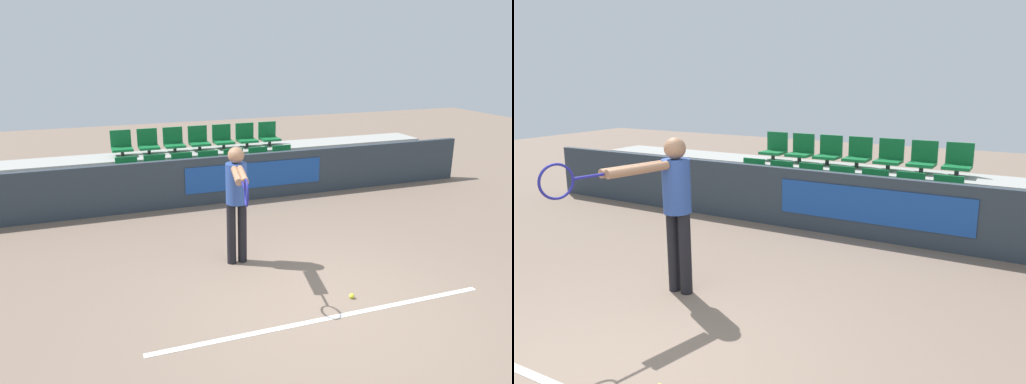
% 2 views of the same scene
% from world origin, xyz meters
% --- Properties ---
extents(ground_plane, '(30.00, 30.00, 0.00)m').
position_xyz_m(ground_plane, '(0.00, 0.00, 0.00)').
color(ground_plane, '#7A6656').
extents(barrier_wall, '(11.36, 0.14, 0.95)m').
position_xyz_m(barrier_wall, '(0.01, 4.35, 0.47)').
color(barrier_wall, '#2D3842').
rests_on(barrier_wall, ground).
extents(bleacher_tier_front, '(10.96, 0.89, 0.39)m').
position_xyz_m(bleacher_tier_front, '(0.00, 4.88, 0.20)').
color(bleacher_tier_front, '#9E9E99').
rests_on(bleacher_tier_front, ground).
extents(bleacher_tier_middle, '(10.96, 0.89, 0.78)m').
position_xyz_m(bleacher_tier_middle, '(0.00, 5.76, 0.39)').
color(bleacher_tier_middle, '#9E9E99').
rests_on(bleacher_tier_middle, ground).
extents(stadium_chair_0, '(0.43, 0.40, 0.52)m').
position_xyz_m(stadium_chair_0, '(-1.67, 4.99, 0.61)').
color(stadium_chair_0, '#333333').
rests_on(stadium_chair_0, bleacher_tier_front).
extents(stadium_chair_1, '(0.43, 0.40, 0.52)m').
position_xyz_m(stadium_chair_1, '(-1.11, 4.99, 0.61)').
color(stadium_chair_1, '#333333').
rests_on(stadium_chair_1, bleacher_tier_front).
extents(stadium_chair_2, '(0.43, 0.40, 0.52)m').
position_xyz_m(stadium_chair_2, '(-0.56, 4.99, 0.61)').
color(stadium_chair_2, '#333333').
rests_on(stadium_chair_2, bleacher_tier_front).
extents(stadium_chair_3, '(0.43, 0.40, 0.52)m').
position_xyz_m(stadium_chair_3, '(0.00, 4.99, 0.61)').
color(stadium_chair_3, '#333333').
rests_on(stadium_chair_3, bleacher_tier_front).
extents(stadium_chair_4, '(0.43, 0.40, 0.52)m').
position_xyz_m(stadium_chair_4, '(0.56, 4.99, 0.61)').
color(stadium_chair_4, '#333333').
rests_on(stadium_chair_4, bleacher_tier_front).
extents(stadium_chair_5, '(0.43, 0.40, 0.52)m').
position_xyz_m(stadium_chair_5, '(1.11, 4.99, 0.61)').
color(stadium_chair_5, '#333333').
rests_on(stadium_chair_5, bleacher_tier_front).
extents(stadium_chair_6, '(0.43, 0.40, 0.52)m').
position_xyz_m(stadium_chair_6, '(1.67, 4.99, 0.61)').
color(stadium_chair_6, '#333333').
rests_on(stadium_chair_6, bleacher_tier_front).
extents(stadium_chair_7, '(0.43, 0.40, 0.52)m').
position_xyz_m(stadium_chair_7, '(-1.67, 5.88, 1.00)').
color(stadium_chair_7, '#333333').
rests_on(stadium_chair_7, bleacher_tier_middle).
extents(stadium_chair_8, '(0.43, 0.40, 0.52)m').
position_xyz_m(stadium_chair_8, '(-1.11, 5.88, 1.00)').
color(stadium_chair_8, '#333333').
rests_on(stadium_chair_8, bleacher_tier_middle).
extents(stadium_chair_9, '(0.43, 0.40, 0.52)m').
position_xyz_m(stadium_chair_9, '(-0.56, 5.88, 1.00)').
color(stadium_chair_9, '#333333').
rests_on(stadium_chair_9, bleacher_tier_middle).
extents(stadium_chair_10, '(0.43, 0.40, 0.52)m').
position_xyz_m(stadium_chair_10, '(0.00, 5.88, 1.00)').
color(stadium_chair_10, '#333333').
rests_on(stadium_chair_10, bleacher_tier_middle).
extents(stadium_chair_11, '(0.43, 0.40, 0.52)m').
position_xyz_m(stadium_chair_11, '(0.56, 5.88, 1.00)').
color(stadium_chair_11, '#333333').
rests_on(stadium_chair_11, bleacher_tier_middle).
extents(stadium_chair_12, '(0.43, 0.40, 0.52)m').
position_xyz_m(stadium_chair_12, '(1.11, 5.88, 1.00)').
color(stadium_chair_12, '#333333').
rests_on(stadium_chair_12, bleacher_tier_middle).
extents(stadium_chair_13, '(0.43, 0.40, 0.52)m').
position_xyz_m(stadium_chair_13, '(1.67, 5.88, 1.00)').
color(stadium_chair_13, '#333333').
rests_on(stadium_chair_13, bleacher_tier_middle).
extents(tennis_player, '(0.48, 1.56, 1.71)m').
position_xyz_m(tennis_player, '(-0.54, 1.47, 1.06)').
color(tennis_player, black).
rests_on(tennis_player, ground).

